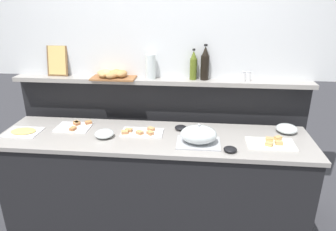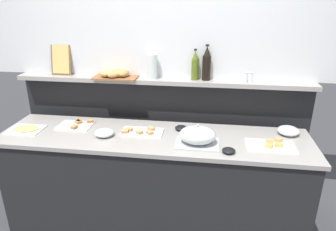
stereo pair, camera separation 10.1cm
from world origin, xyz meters
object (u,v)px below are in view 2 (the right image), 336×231
(sandwich_platter_rear, at_px, (271,145))
(condiment_bowl_dark, at_px, (181,128))
(olive_oil_bottle, at_px, (195,66))
(pepper_shaker, at_px, (251,77))
(framed_picture, at_px, (61,59))
(water_carafe, at_px, (152,67))
(serving_cloche, at_px, (197,136))
(sandwich_platter_front, at_px, (77,125))
(cold_cuts_platter, at_px, (26,129))
(condiment_bowl_red, at_px, (229,151))
(sandwich_platter_side, at_px, (141,131))
(bread_basket, at_px, (115,74))
(salt_shaker, at_px, (245,77))
(glass_bowl_large, at_px, (104,133))
(wine_bottle_dark, at_px, (207,64))
(glass_bowl_medium, at_px, (288,131))

(sandwich_platter_rear, relative_size, condiment_bowl_dark, 3.54)
(condiment_bowl_dark, distance_m, olive_oil_bottle, 0.57)
(pepper_shaker, distance_m, framed_picture, 1.77)
(sandwich_platter_rear, distance_m, olive_oil_bottle, 0.94)
(framed_picture, height_order, water_carafe, framed_picture)
(serving_cloche, xyz_separation_m, framed_picture, (-1.34, 0.57, 0.45))
(serving_cloche, bearing_deg, sandwich_platter_front, 168.95)
(cold_cuts_platter, bearing_deg, condiment_bowl_red, -5.60)
(sandwich_platter_rear, xyz_separation_m, cold_cuts_platter, (-2.05, 0.02, 0.00))
(sandwich_platter_side, height_order, framed_picture, framed_picture)
(serving_cloche, distance_m, bread_basket, 1.01)
(salt_shaker, bearing_deg, cold_cuts_platter, -165.96)
(condiment_bowl_red, bearing_deg, salt_shaker, 77.27)
(glass_bowl_large, height_order, bread_basket, bread_basket)
(sandwich_platter_front, relative_size, glass_bowl_large, 1.87)
(olive_oil_bottle, distance_m, wine_bottle_dark, 0.10)
(glass_bowl_medium, bearing_deg, bread_basket, 171.65)
(sandwich_platter_front, height_order, wine_bottle_dark, wine_bottle_dark)
(wine_bottle_dark, bearing_deg, cold_cuts_platter, -162.18)
(pepper_shaker, bearing_deg, condiment_bowl_red, -106.45)
(bread_basket, bearing_deg, pepper_shaker, 0.69)
(sandwich_platter_side, bearing_deg, condiment_bowl_red, -19.67)
(framed_picture, bearing_deg, salt_shaker, -1.28)
(bread_basket, relative_size, framed_picture, 1.37)
(condiment_bowl_dark, bearing_deg, glass_bowl_medium, 1.96)
(sandwich_platter_front, distance_m, glass_bowl_large, 0.36)
(sandwich_platter_side, relative_size, bread_basket, 0.88)
(serving_cloche, height_order, pepper_shaker, pepper_shaker)
(pepper_shaker, bearing_deg, serving_cloche, -128.81)
(sandwich_platter_rear, height_order, salt_shaker, salt_shaker)
(condiment_bowl_red, bearing_deg, serving_cloche, 155.98)
(sandwich_platter_front, height_order, salt_shaker, salt_shaker)
(sandwich_platter_front, xyz_separation_m, serving_cloche, (1.09, -0.21, 0.06))
(sandwich_platter_front, relative_size, bread_basket, 0.74)
(pepper_shaker, bearing_deg, framed_picture, 178.75)
(salt_shaker, bearing_deg, serving_cloche, -125.79)
(bread_basket, bearing_deg, cold_cuts_platter, -146.53)
(condiment_bowl_dark, height_order, pepper_shaker, pepper_shaker)
(condiment_bowl_red, xyz_separation_m, wine_bottle_dark, (-0.20, 0.66, 0.50))
(cold_cuts_platter, distance_m, serving_cloche, 1.48)
(salt_shaker, height_order, pepper_shaker, same)
(condiment_bowl_dark, bearing_deg, sandwich_platter_rear, -16.20)
(sandwich_platter_side, distance_m, pepper_shaker, 1.06)
(sandwich_platter_front, distance_m, glass_bowl_medium, 1.83)
(cold_cuts_platter, height_order, glass_bowl_medium, glass_bowl_medium)
(cold_cuts_platter, distance_m, framed_picture, 0.73)
(sandwich_platter_rear, relative_size, olive_oil_bottle, 1.34)
(sandwich_platter_front, height_order, framed_picture, framed_picture)
(sandwich_platter_front, bearing_deg, cold_cuts_platter, -159.28)
(salt_shaker, bearing_deg, pepper_shaker, 0.00)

